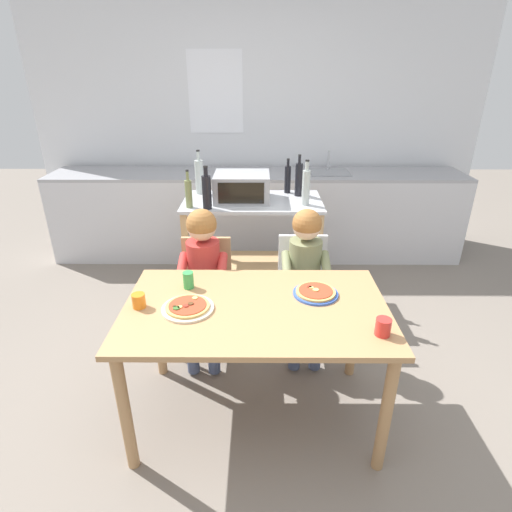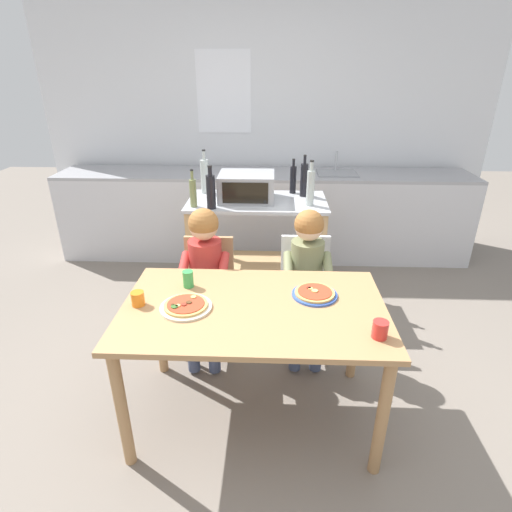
{
  "view_description": "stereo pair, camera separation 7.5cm",
  "coord_description": "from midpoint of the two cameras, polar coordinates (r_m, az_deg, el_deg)",
  "views": [
    {
      "loc": [
        0.01,
        -1.83,
        1.89
      ],
      "look_at": [
        0.0,
        0.3,
        0.9
      ],
      "focal_mm": 28.69,
      "sensor_mm": 36.0,
      "label": 1
    },
    {
      "loc": [
        0.09,
        -1.83,
        1.89
      ],
      "look_at": [
        0.0,
        0.3,
        0.9
      ],
      "focal_mm": 28.69,
      "sensor_mm": 36.0,
      "label": 2
    }
  ],
  "objects": [
    {
      "name": "ground_plane",
      "position": [
        3.47,
        1.15,
        -8.16
      ],
      "size": [
        10.71,
        10.71,
        0.0
      ],
      "primitive_type": "plane",
      "color": "slate"
    },
    {
      "name": "dining_chair_right",
      "position": [
        2.93,
        7.53,
        -4.1
      ],
      "size": [
        0.36,
        0.36,
        0.81
      ],
      "color": "silver",
      "rests_on": "ground"
    },
    {
      "name": "drinking_cup_green",
      "position": [
        2.34,
        -8.54,
        -3.19
      ],
      "size": [
        0.06,
        0.06,
        0.1
      ],
      "primitive_type": "cylinder",
      "color": "green",
      "rests_on": "dining_table"
    },
    {
      "name": "bottle_dark_olive_oil",
      "position": [
        3.22,
        8.28,
        9.49
      ],
      "size": [
        0.06,
        0.06,
        0.35
      ],
      "color": "#ADB7B2",
      "rests_on": "kitchen_island_cart"
    },
    {
      "name": "kitchen_island_cart",
      "position": [
        3.46,
        0.77,
        3.1
      ],
      "size": [
        1.13,
        0.6,
        0.9
      ],
      "color": "#B7BABF",
      "rests_on": "ground"
    },
    {
      "name": "back_wall_tiled",
      "position": [
        4.6,
        1.78,
        18.16
      ],
      "size": [
        4.71,
        0.13,
        2.7
      ],
      "color": "silver",
      "rests_on": "ground"
    },
    {
      "name": "bottle_slim_sauce",
      "position": [
        3.55,
        5.79,
        10.63
      ],
      "size": [
        0.05,
        0.05,
        0.29
      ],
      "color": "black",
      "rests_on": "kitchen_island_cart"
    },
    {
      "name": "kitchen_counter",
      "position": [
        4.4,
        1.59,
        5.82
      ],
      "size": [
        4.24,
        0.6,
        1.1
      ],
      "color": "silver",
      "rests_on": "ground"
    },
    {
      "name": "bottle_brown_beer",
      "position": [
        3.13,
        -5.62,
        9.02
      ],
      "size": [
        0.07,
        0.07,
        0.33
      ],
      "color": "black",
      "rests_on": "kitchen_island_cart"
    },
    {
      "name": "dining_table",
      "position": [
        2.21,
        0.65,
        -9.21
      ],
      "size": [
        1.39,
        0.84,
        0.75
      ],
      "color": "#AD7F51",
      "rests_on": "ground"
    },
    {
      "name": "pizza_plate_blue_rimmed",
      "position": [
        2.27,
        9.11,
        -5.19
      ],
      "size": [
        0.25,
        0.25,
        0.03
      ],
      "color": "#3356B7",
      "rests_on": "dining_table"
    },
    {
      "name": "drinking_cup_red",
      "position": [
        2.0,
        17.95,
        -9.73
      ],
      "size": [
        0.07,
        0.07,
        0.08
      ],
      "primitive_type": "cylinder",
      "color": "red",
      "rests_on": "dining_table"
    },
    {
      "name": "bottle_tall_green_wine",
      "position": [
        3.55,
        -6.53,
        11.04
      ],
      "size": [
        0.07,
        0.07,
        0.37
      ],
      "color": "#ADB7B2",
      "rests_on": "kitchen_island_cart"
    },
    {
      "name": "toaster_oven",
      "position": [
        3.35,
        -0.66,
        9.63
      ],
      "size": [
        0.44,
        0.38,
        0.21
      ],
      "color": "#999BA0",
      "rests_on": "kitchen_island_cart"
    },
    {
      "name": "dining_chair_left",
      "position": [
        2.91,
        -5.89,
        -4.26
      ],
      "size": [
        0.36,
        0.36,
        0.81
      ],
      "color": "tan",
      "rests_on": "ground"
    },
    {
      "name": "child_in_olive_shirt",
      "position": [
        2.73,
        7.95,
        -1.72
      ],
      "size": [
        0.32,
        0.42,
        1.04
      ],
      "color": "#424C6B",
      "rests_on": "ground"
    },
    {
      "name": "drinking_cup_orange",
      "position": [
        2.23,
        -15.22,
        -5.76
      ],
      "size": [
        0.07,
        0.07,
        0.08
      ],
      "primitive_type": "cylinder",
      "color": "orange",
      "rests_on": "dining_table"
    },
    {
      "name": "child_in_red_shirt",
      "position": [
        2.71,
        -6.41,
        -1.66
      ],
      "size": [
        0.32,
        0.42,
        1.06
      ],
      "color": "#424C6B",
      "rests_on": "ground"
    },
    {
      "name": "bottle_squat_spirits",
      "position": [
        3.46,
        7.32,
        10.55
      ],
      "size": [
        0.06,
        0.06,
        0.34
      ],
      "color": "black",
      "rests_on": "kitchen_island_cart"
    },
    {
      "name": "pizza_plate_cream",
      "position": [
        2.16,
        -8.78,
        -6.91
      ],
      "size": [
        0.27,
        0.27,
        0.03
      ],
      "color": "beige",
      "rests_on": "dining_table"
    },
    {
      "name": "bottle_clear_vinegar",
      "position": [
        3.2,
        -8.1,
        8.78
      ],
      "size": [
        0.05,
        0.05,
        0.29
      ],
      "color": "olive",
      "rests_on": "kitchen_island_cart"
    }
  ]
}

